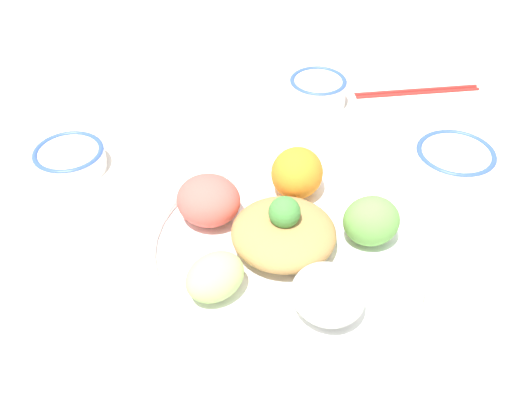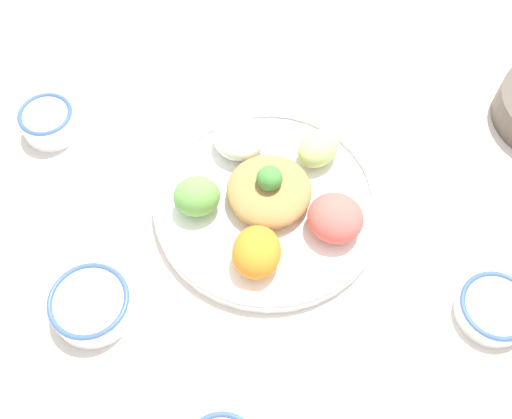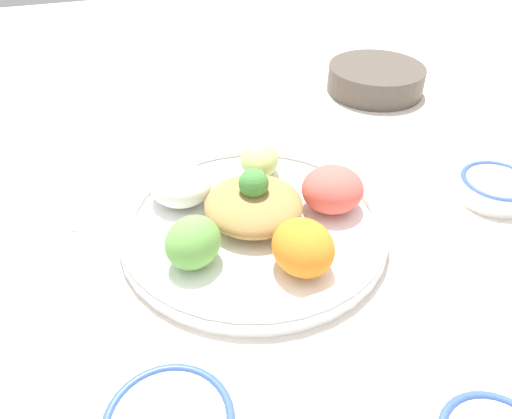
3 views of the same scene
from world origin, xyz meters
The scene contains 7 objects.
ground_plane centered at (0.00, 0.00, 0.00)m, with size 2.40×2.40×0.00m, color silver.
salad_platter centered at (-0.04, 0.02, 0.03)m, with size 0.34×0.34×0.09m.
rice_bowl_blue centered at (-0.01, 0.37, 0.02)m, with size 0.10×0.10×0.03m.
sauce_bowl_dark centered at (-0.02, -0.35, 0.03)m, with size 0.09×0.09×0.05m.
rice_bowl_plain centered at (0.21, -0.13, 0.02)m, with size 0.11×0.11×0.04m.
serving_spoon_main centered at (-0.13, -0.38, 0.00)m, with size 0.11×0.11×0.01m.
serving_spoon_extra centered at (-0.18, -0.17, 0.00)m, with size 0.12×0.07×0.01m.
Camera 2 is at (0.38, 0.19, 0.78)m, focal length 42.00 mm.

